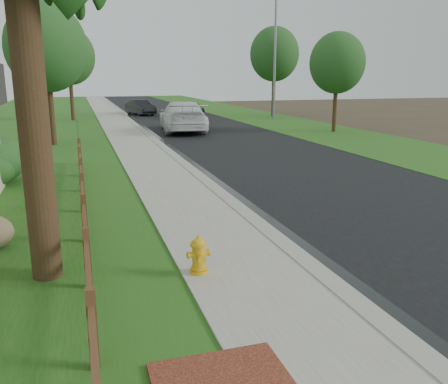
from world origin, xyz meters
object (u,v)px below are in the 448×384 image
object	(u,v)px
fire_hydrant	(199,256)
white_suv	(183,116)
ranch_fence	(83,202)
streetlight	(273,49)
dark_car_mid	(188,110)

from	to	relation	value
fire_hydrant	white_suv	bearing A→B (deg)	78.43
ranch_fence	streetlight	bearing A→B (deg)	58.61
fire_hydrant	ranch_fence	bearing A→B (deg)	117.20
ranch_fence	white_suv	bearing A→B (deg)	70.90
fire_hydrant	dark_car_mid	distance (m)	31.94
ranch_fence	fire_hydrant	world-z (taller)	ranch_fence
fire_hydrant	dark_car_mid	bearing A→B (deg)	77.47
ranch_fence	streetlight	xyz separation A→B (m)	(15.42, 25.27, 4.99)
white_suv	dark_car_mid	bearing A→B (deg)	-98.65
fire_hydrant	dark_car_mid	size ratio (longest dim) A/B	0.16
dark_car_mid	white_suv	bearing A→B (deg)	69.81
fire_hydrant	white_suv	distance (m)	22.95
fire_hydrant	white_suv	world-z (taller)	white_suv
ranch_fence	white_suv	xyz separation A→B (m)	(6.50, 18.77, 0.37)
white_suv	fire_hydrant	bearing A→B (deg)	84.74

